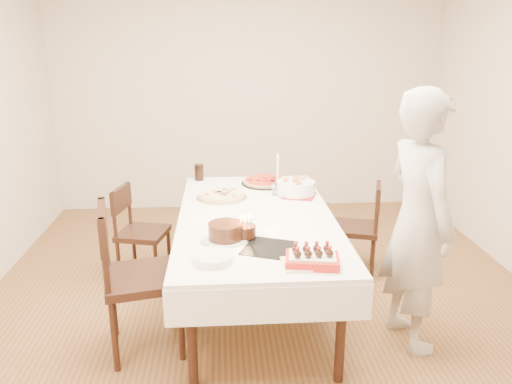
{
  "coord_description": "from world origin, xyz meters",
  "views": [
    {
      "loc": [
        -0.31,
        -3.41,
        2.01
      ],
      "look_at": [
        -0.07,
        0.07,
        0.93
      ],
      "focal_mm": 35.0,
      "sensor_mm": 36.0,
      "label": 1
    }
  ],
  "objects": [
    {
      "name": "china_plate",
      "position": [
        -0.37,
        -0.42,
        0.75
      ],
      "size": [
        0.24,
        0.24,
        0.01
      ],
      "primitive_type": "cylinder",
      "rotation": [
        0.0,
        0.0,
        -0.42
      ],
      "color": "white",
      "rests_on": "dining_table"
    },
    {
      "name": "strawberry_box",
      "position": [
        0.2,
        -0.8,
        0.79
      ],
      "size": [
        0.34,
        0.25,
        0.08
      ],
      "primitive_type": null,
      "rotation": [
        0.0,
        0.0,
        -0.16
      ],
      "color": "red",
      "rests_on": "dining_table"
    },
    {
      "name": "pasta_bowl",
      "position": [
        0.3,
        0.56,
        0.81
      ],
      "size": [
        0.41,
        0.41,
        0.1
      ],
      "primitive_type": "cylinder",
      "rotation": [
        0.0,
        0.0,
        -0.32
      ],
      "color": "white",
      "rests_on": "dining_table"
    },
    {
      "name": "dining_table",
      "position": [
        -0.07,
        0.07,
        0.38
      ],
      "size": [
        1.67,
        2.37,
        0.75
      ],
      "primitive_type": "cube",
      "rotation": [
        0.0,
        0.0,
        -0.27
      ],
      "color": "white",
      "rests_on": "floor"
    },
    {
      "name": "chair_right_savory",
      "position": [
        0.84,
        0.6,
        0.41
      ],
      "size": [
        0.53,
        0.53,
        0.82
      ],
      "primitive_type": null,
      "rotation": [
        0.0,
        0.0,
        -0.3
      ],
      "color": "black",
      "rests_on": "floor"
    },
    {
      "name": "cake_board",
      "position": [
        -0.03,
        -0.55,
        0.75
      ],
      "size": [
        0.4,
        0.4,
        0.01
      ],
      "primitive_type": "cube",
      "rotation": [
        0.0,
        0.0,
        -0.38
      ],
      "color": "black",
      "rests_on": "dining_table"
    },
    {
      "name": "box_lid",
      "position": [
        0.18,
        -0.8,
        0.75
      ],
      "size": [
        0.32,
        0.23,
        0.03
      ],
      "primitive_type": "cube",
      "rotation": [
        0.0,
        0.0,
        0.07
      ],
      "color": "beige",
      "rests_on": "dining_table"
    },
    {
      "name": "chair_left_savory",
      "position": [
        -1.0,
        0.61,
        0.41
      ],
      "size": [
        0.5,
        0.5,
        0.82
      ],
      "primitive_type": null,
      "rotation": [
        0.0,
        0.0,
        2.91
      ],
      "color": "black",
      "rests_on": "floor"
    },
    {
      "name": "floor",
      "position": [
        0.0,
        0.0,
        0.0
      ],
      "size": [
        5.0,
        5.0,
        0.0
      ],
      "primitive_type": "plane",
      "color": "brown",
      "rests_on": "ground"
    },
    {
      "name": "taper_candle",
      "position": [
        0.17,
        0.7,
        0.91
      ],
      "size": [
        0.09,
        0.09,
        0.32
      ],
      "primitive_type": "cylinder",
      "rotation": [
        0.0,
        0.0,
        -0.4
      ],
      "color": "white",
      "rests_on": "dining_table"
    },
    {
      "name": "wall_back",
      "position": [
        0.0,
        2.5,
        1.35
      ],
      "size": [
        4.5,
        0.04,
        2.7
      ],
      "primitive_type": "cube",
      "color": "beige",
      "rests_on": "floor"
    },
    {
      "name": "wall_front",
      "position": [
        0.0,
        -2.5,
        1.35
      ],
      "size": [
        4.5,
        0.04,
        2.7
      ],
      "primitive_type": "cube",
      "color": "beige",
      "rests_on": "floor"
    },
    {
      "name": "pizza_white",
      "position": [
        -0.32,
        0.49,
        0.77
      ],
      "size": [
        0.54,
        0.54,
        0.04
      ],
      "primitive_type": "cylinder",
      "rotation": [
        0.0,
        0.0,
        0.38
      ],
      "color": "beige",
      "rests_on": "dining_table"
    },
    {
      "name": "pizza_pepperoni",
      "position": [
        0.07,
        0.89,
        0.77
      ],
      "size": [
        0.55,
        0.55,
        0.04
      ],
      "primitive_type": "cylinder",
      "rotation": [
        0.0,
        0.0,
        0.37
      ],
      "color": "red",
      "rests_on": "dining_table"
    },
    {
      "name": "plate_stack",
      "position": [
        -0.37,
        -0.72,
        0.77
      ],
      "size": [
        0.31,
        0.31,
        0.05
      ],
      "primitive_type": "cylinder",
      "rotation": [
        0.0,
        0.0,
        0.38
      ],
      "color": "white",
      "rests_on": "dining_table"
    },
    {
      "name": "layer_cake",
      "position": [
        -0.3,
        -0.39,
        0.81
      ],
      "size": [
        0.32,
        0.32,
        0.12
      ],
      "primitive_type": "cylinder",
      "rotation": [
        0.0,
        0.0,
        0.13
      ],
      "color": "#34190D",
      "rests_on": "dining_table"
    },
    {
      "name": "cola_glass",
      "position": [
        -0.52,
        1.05,
        0.83
      ],
      "size": [
        0.1,
        0.1,
        0.15
      ],
      "primitive_type": "cylinder",
      "rotation": [
        0.0,
        0.0,
        0.23
      ],
      "color": "black",
      "rests_on": "dining_table"
    },
    {
      "name": "person",
      "position": [
        0.95,
        -0.46,
        0.87
      ],
      "size": [
        0.54,
        0.7,
        1.74
      ],
      "primitive_type": "imported",
      "rotation": [
        0.0,
        0.0,
        1.77
      ],
      "color": "beige",
      "rests_on": "floor"
    },
    {
      "name": "chair_left_dessert",
      "position": [
        -0.84,
        -0.43,
        0.52
      ],
      "size": [
        0.63,
        0.63,
        1.03
      ],
      "primitive_type": null,
      "rotation": [
        0.0,
        0.0,
        3.36
      ],
      "color": "black",
      "rests_on": "floor"
    },
    {
      "name": "red_placemat",
      "position": [
        0.32,
        0.51,
        0.75
      ],
      "size": [
        0.33,
        0.33,
        0.01
      ],
      "primitive_type": "cube",
      "rotation": [
        0.0,
        0.0,
        -0.32
      ],
      "color": "#B21E1E",
      "rests_on": "dining_table"
    },
    {
      "name": "birthday_cake",
      "position": [
        -0.16,
        -0.37,
        0.83
      ],
      "size": [
        0.15,
        0.15,
        0.14
      ],
      "primitive_type": "cylinder",
      "rotation": [
        0.0,
        0.0,
        0.1
      ],
      "color": "#36170E",
      "rests_on": "dining_table"
    },
    {
      "name": "shaker_pair",
      "position": [
        0.12,
        0.54,
        0.79
      ],
      "size": [
        0.08,
        0.08,
        0.09
      ],
      "primitive_type": null,
      "rotation": [
        0.0,
        0.0,
        -0.05
      ],
      "color": "white",
      "rests_on": "dining_table"
    }
  ]
}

